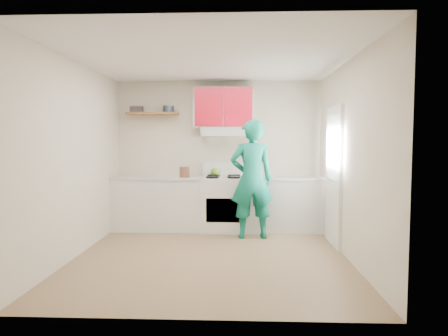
{
  "coord_description": "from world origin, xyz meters",
  "views": [
    {
      "loc": [
        0.38,
        -5.25,
        1.56
      ],
      "look_at": [
        0.15,
        0.55,
        1.15
      ],
      "focal_mm": 32.04,
      "sensor_mm": 36.0,
      "label": 1
    }
  ],
  "objects_px": {
    "tin": "(168,109)",
    "kettle": "(216,172)",
    "person": "(252,179)",
    "stove": "(224,204)",
    "crock": "(185,173)"
  },
  "relations": [
    {
      "from": "crock",
      "to": "person",
      "type": "relative_size",
      "value": 0.11
    },
    {
      "from": "stove",
      "to": "tin",
      "type": "height_order",
      "value": "tin"
    },
    {
      "from": "tin",
      "to": "kettle",
      "type": "relative_size",
      "value": 1.05
    },
    {
      "from": "person",
      "to": "tin",
      "type": "bearing_deg",
      "value": -32.63
    },
    {
      "from": "tin",
      "to": "kettle",
      "type": "height_order",
      "value": "tin"
    },
    {
      "from": "stove",
      "to": "kettle",
      "type": "bearing_deg",
      "value": 130.3
    },
    {
      "from": "stove",
      "to": "tin",
      "type": "relative_size",
      "value": 4.85
    },
    {
      "from": "tin",
      "to": "kettle",
      "type": "bearing_deg",
      "value": 1.27
    },
    {
      "from": "kettle",
      "to": "tin",
      "type": "bearing_deg",
      "value": -163.41
    },
    {
      "from": "stove",
      "to": "person",
      "type": "relative_size",
      "value": 0.49
    },
    {
      "from": "stove",
      "to": "crock",
      "type": "height_order",
      "value": "crock"
    },
    {
      "from": "stove",
      "to": "person",
      "type": "bearing_deg",
      "value": -48.01
    },
    {
      "from": "stove",
      "to": "kettle",
      "type": "distance_m",
      "value": 0.58
    },
    {
      "from": "tin",
      "to": "crock",
      "type": "bearing_deg",
      "value": -35.86
    },
    {
      "from": "kettle",
      "to": "stove",
      "type": "bearing_deg",
      "value": -34.38
    }
  ]
}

